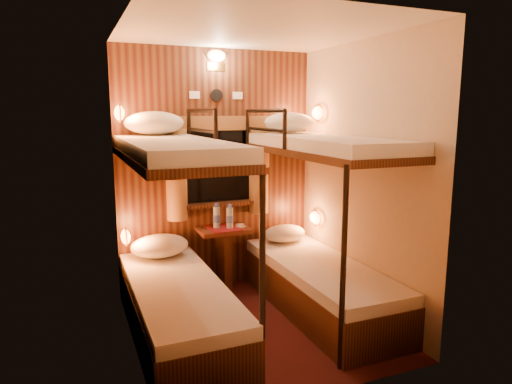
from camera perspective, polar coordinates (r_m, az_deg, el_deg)
name	(u,v)px	position (r m, az deg, el deg)	size (l,w,h in m)	color
floor	(256,325)	(4.03, 0.01, -16.34)	(2.10, 2.10, 0.00)	black
ceiling	(256,30)	(3.67, 0.01, 19.58)	(2.10, 2.10, 0.00)	silver
wall_back	(217,171)	(4.64, -4.95, 2.65)	(2.40, 2.40, 0.00)	#C6B293
wall_front	(323,212)	(2.74, 8.43, -2.51)	(2.40, 2.40, 0.00)	#C6B293
wall_left	(128,195)	(3.41, -15.70, -0.31)	(2.40, 2.40, 0.00)	#C6B293
wall_right	(360,179)	(4.15, 12.89, 1.56)	(2.40, 2.40, 0.00)	#C6B293
back_panel	(217,171)	(4.63, -4.90, 2.63)	(2.00, 0.03, 2.40)	black
bunk_left	(177,270)	(3.70, -9.86, -9.59)	(0.72, 1.90, 1.82)	black
bunk_right	(320,251)	(4.15, 7.99, -7.34)	(0.72, 1.90, 1.82)	black
window	(218,173)	(4.60, -4.78, 2.35)	(1.00, 0.12, 0.79)	black
curtains	(219,165)	(4.56, -4.67, 3.33)	(1.10, 0.22, 1.00)	brown
back_fixtures	(217,64)	(4.58, -4.96, 15.67)	(0.54, 0.09, 0.48)	black
reading_lamps	(228,171)	(4.31, -3.56, 2.64)	(2.00, 0.20, 1.25)	orange
table	(224,251)	(4.62, -4.05, -7.34)	(0.50, 0.34, 0.66)	#552413
bottle_left	(217,217)	(4.54, -4.94, -3.16)	(0.07, 0.07, 0.25)	#99BFE5
bottle_right	(230,218)	(4.53, -3.31, -3.24)	(0.07, 0.07, 0.24)	#99BFE5
sachet_a	(240,226)	(4.60, -1.97, -4.32)	(0.08, 0.06, 0.01)	silver
sachet_b	(240,224)	(4.69, -2.03, -4.03)	(0.07, 0.06, 0.01)	silver
pillow_lower_left	(160,246)	(4.36, -11.95, -6.60)	(0.53, 0.38, 0.21)	silver
pillow_lower_right	(285,233)	(4.77, 3.60, -5.17)	(0.45, 0.32, 0.17)	silver
pillow_upper_left	(154,123)	(4.22, -12.61, 8.42)	(0.53, 0.38, 0.21)	silver
pillow_upper_right	(289,122)	(4.55, 4.13, 8.66)	(0.51, 0.36, 0.20)	silver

